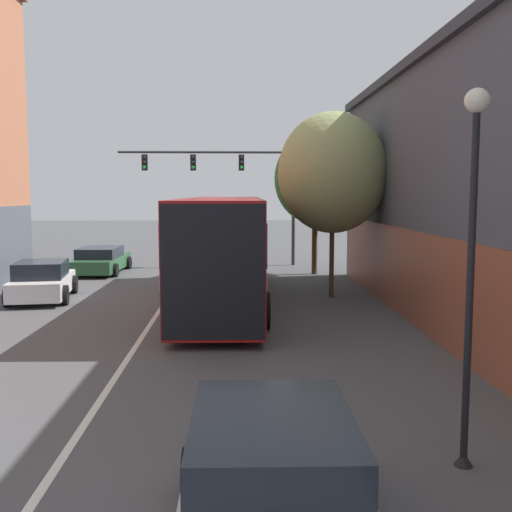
# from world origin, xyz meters

# --- Properties ---
(lane_center_line) EXTENTS (0.14, 45.62, 0.01)m
(lane_center_line) POSITION_xyz_m (0.00, 16.81, 0.00)
(lane_center_line) COLOR silver
(lane_center_line) RESTS_ON ground_plane
(bus) EXTENTS (2.97, 12.88, 3.54)m
(bus) POSITION_xyz_m (2.01, 19.07, 1.99)
(bus) COLOR maroon
(bus) RESTS_ON ground_plane
(hatchback_foreground) EXTENTS (2.10, 4.49, 1.47)m
(hatchback_foreground) POSITION_xyz_m (2.83, 4.61, 0.70)
(hatchback_foreground) COLOR silver
(hatchback_foreground) RESTS_ON ground_plane
(parked_car_left_near) EXTENTS (2.24, 4.67, 1.21)m
(parked_car_left_near) POSITION_xyz_m (-3.88, 26.86, 0.59)
(parked_car_left_near) COLOR #285633
(parked_car_left_near) RESTS_ON ground_plane
(parked_car_left_mid) EXTENTS (2.42, 4.06, 1.37)m
(parked_car_left_mid) POSITION_xyz_m (-4.32, 19.79, 0.65)
(parked_car_left_mid) COLOR silver
(parked_car_left_mid) RESTS_ON ground_plane
(traffic_signal_gantry) EXTENTS (8.98, 0.36, 6.06)m
(traffic_signal_gantry) POSITION_xyz_m (2.29, 29.61, 4.56)
(traffic_signal_gantry) COLOR #333338
(traffic_signal_gantry) RESTS_ON ground_plane
(street_lamp) EXTENTS (0.33, 0.33, 5.07)m
(street_lamp) POSITION_xyz_m (5.57, 6.69, 2.98)
(street_lamp) COLOR black
(street_lamp) RESTS_ON ground_plane
(street_tree_near) EXTENTS (3.86, 3.48, 6.55)m
(street_tree_near) POSITION_xyz_m (5.85, 20.04, 4.42)
(street_tree_near) COLOR #4C3823
(street_tree_near) RESTS_ON ground_plane
(street_tree_far) EXTENTS (3.71, 3.34, 6.39)m
(street_tree_far) POSITION_xyz_m (6.03, 26.14, 4.34)
(street_tree_far) COLOR #4C3823
(street_tree_far) RESTS_ON ground_plane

